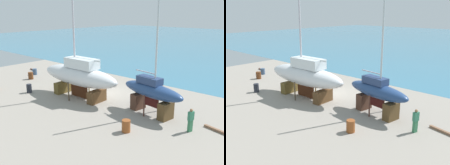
{
  "view_description": "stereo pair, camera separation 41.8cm",
  "coord_description": "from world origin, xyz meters",
  "views": [
    {
      "loc": [
        17.1,
        -18.59,
        8.3
      ],
      "look_at": [
        2.49,
        -2.19,
        2.09
      ],
      "focal_mm": 41.17,
      "sensor_mm": 36.0,
      "label": 1
    },
    {
      "loc": [
        17.41,
        -18.3,
        8.3
      ],
      "look_at": [
        2.49,
        -2.19,
        2.09
      ],
      "focal_mm": 41.17,
      "sensor_mm": 36.0,
      "label": 2
    }
  ],
  "objects": [
    {
      "name": "sailboat_large_starboard",
      "position": [
        -1.3,
        -2.75,
        2.24
      ],
      "size": [
        9.53,
        2.86,
        16.07
      ],
      "rotation": [
        0.0,
        0.0,
        3.18
      ],
      "color": "brown",
      "rests_on": "ground"
    },
    {
      "name": "barrel_ochre",
      "position": [
        -6.29,
        -5.3,
        0.45
      ],
      "size": [
        0.63,
        0.63,
        0.91
      ],
      "primitive_type": "cylinder",
      "rotation": [
        0.0,
        0.0,
        0.23
      ],
      "color": "#22252D",
      "rests_on": "ground"
    },
    {
      "name": "ground_plane",
      "position": [
        0.0,
        -3.98,
        0.0
      ],
      "size": [
        41.51,
        41.51,
        0.0
      ],
      "primitive_type": "plane",
      "color": "gray"
    },
    {
      "name": "worker",
      "position": [
        10.2,
        -2.54,
        0.9
      ],
      "size": [
        0.34,
        0.48,
        1.73
      ],
      "rotation": [
        0.0,
        0.0,
        2.91
      ],
      "color": "#32704A",
      "rests_on": "ground"
    },
    {
      "name": "barrel_rust_far",
      "position": [
        6.85,
        -5.58,
        0.44
      ],
      "size": [
        0.71,
        0.71,
        0.89
      ],
      "primitive_type": "cylinder",
      "rotation": [
        0.0,
        0.0,
        0.16
      ],
      "color": "brown",
      "rests_on": "ground"
    },
    {
      "name": "timber_long_fore",
      "position": [
        11.87,
        -1.3,
        0.09
      ],
      "size": [
        2.47,
        0.75,
        0.17
      ],
      "primitive_type": "cube",
      "rotation": [
        0.0,
        0.0,
        2.92
      ],
      "color": "brown",
      "rests_on": "ground"
    },
    {
      "name": "barrel_by_slipway",
      "position": [
        -12.67,
        -0.64,
        0.4
      ],
      "size": [
        0.79,
        0.79,
        0.79
      ],
      "primitive_type": "cylinder",
      "rotation": [
        0.0,
        0.0,
        0.57
      ],
      "color": "#384D69",
      "rests_on": "ground"
    },
    {
      "name": "sailboat_far_slipway",
      "position": [
        6.3,
        -1.62,
        1.89
      ],
      "size": [
        6.17,
        2.44,
        9.39
      ],
      "rotation": [
        0.0,
        0.0,
        -0.15
      ],
      "color": "brown",
      "rests_on": "ground"
    },
    {
      "name": "timber_plank_far",
      "position": [
        -9.39,
        1.94,
        0.06
      ],
      "size": [
        0.4,
        1.51,
        0.13
      ],
      "primitive_type": "cube",
      "rotation": [
        0.0,
        0.0,
        1.41
      ],
      "color": "#83654B",
      "rests_on": "ground"
    },
    {
      "name": "timber_long_aft",
      "position": [
        -15.12,
        0.57,
        0.1
      ],
      "size": [
        1.38,
        0.25,
        0.19
      ],
      "primitive_type": "cube",
      "rotation": [
        0.0,
        0.0,
        3.06
      ],
      "color": "brown",
      "rests_on": "ground"
    },
    {
      "name": "barrel_tipped_center",
      "position": [
        -11.0,
        -2.24,
        0.44
      ],
      "size": [
        0.79,
        0.79,
        0.88
      ],
      "primitive_type": "cylinder",
      "rotation": [
        0.0,
        0.0,
        1.92
      ],
      "color": "#5B3016",
      "rests_on": "ground"
    },
    {
      "name": "barrel_tipped_right",
      "position": [
        -6.4,
        3.05,
        0.42
      ],
      "size": [
        0.77,
        0.77,
        0.84
      ],
      "primitive_type": "cylinder",
      "rotation": [
        0.0,
        0.0,
        0.76
      ],
      "color": "#2C232B",
      "rests_on": "ground"
    }
  ]
}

